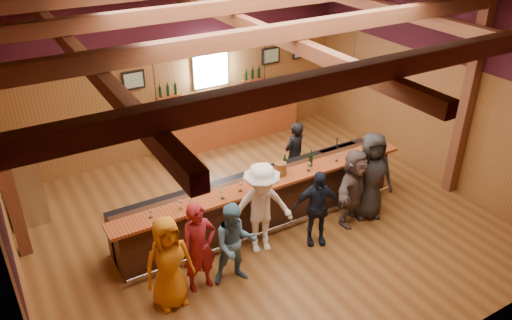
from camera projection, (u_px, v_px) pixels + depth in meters
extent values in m
plane|color=brown|center=(263.00, 223.00, 10.25)|extent=(9.00, 9.00, 0.00)
cube|color=brown|center=(179.00, 65.00, 12.19)|extent=(9.00, 0.04, 4.50)
cube|color=brown|center=(432.00, 241.00, 6.15)|extent=(9.00, 0.04, 4.50)
cube|color=brown|center=(436.00, 81.00, 11.17)|extent=(0.04, 8.00, 4.50)
cube|color=#370F18|center=(175.00, 7.00, 11.50)|extent=(9.00, 0.01, 1.70)
cube|color=#370F18|center=(447.00, 18.00, 10.49)|extent=(0.01, 8.00, 1.70)
cube|color=#582B19|center=(468.00, 97.00, 10.35)|extent=(0.22, 0.22, 4.50)
cube|color=#582B19|center=(396.00, 66.00, 5.96)|extent=(8.80, 0.20, 0.25)
cube|color=#582B19|center=(300.00, 30.00, 7.48)|extent=(8.80, 0.20, 0.25)
cube|color=#582B19|center=(236.00, 6.00, 8.99)|extent=(8.80, 0.20, 0.25)
cube|color=#582B19|center=(83.00, 59.00, 7.02)|extent=(0.18, 7.80, 0.22)
cube|color=#582B19|center=(265.00, 32.00, 8.35)|extent=(0.18, 7.80, 0.22)
cube|color=#582B19|center=(397.00, 12.00, 9.68)|extent=(0.18, 7.80, 0.22)
cube|color=black|center=(264.00, 202.00, 10.00)|extent=(6.00, 0.60, 1.05)
cube|color=brown|center=(269.00, 183.00, 9.60)|extent=(6.30, 0.50, 0.06)
cube|color=black|center=(254.00, 177.00, 10.10)|extent=(6.00, 0.48, 0.05)
cube|color=black|center=(254.00, 196.00, 10.32)|extent=(6.00, 0.48, 0.90)
cube|color=silver|center=(332.00, 155.00, 11.01)|extent=(0.45, 0.40, 0.14)
cube|color=silver|center=(350.00, 150.00, 11.23)|extent=(0.45, 0.40, 0.14)
cylinder|color=silver|center=(274.00, 228.00, 9.86)|extent=(6.00, 0.06, 0.06)
cube|color=brown|center=(230.00, 126.00, 13.38)|extent=(4.00, 0.50, 0.90)
cube|color=black|center=(230.00, 109.00, 13.15)|extent=(4.00, 0.52, 0.05)
cube|color=silver|center=(210.00, 68.00, 12.61)|extent=(0.95, 0.08, 0.95)
cube|color=white|center=(211.00, 69.00, 12.57)|extent=(0.78, 0.01, 0.78)
cube|color=black|center=(133.00, 80.00, 11.69)|extent=(0.55, 0.04, 0.45)
cube|color=silver|center=(134.00, 80.00, 11.67)|extent=(0.45, 0.01, 0.35)
cube|color=black|center=(271.00, 56.00, 13.37)|extent=(0.55, 0.04, 0.45)
cube|color=silver|center=(271.00, 56.00, 13.35)|extent=(0.45, 0.01, 0.35)
cube|color=black|center=(301.00, 50.00, 13.82)|extent=(0.55, 0.04, 0.45)
cube|color=silver|center=(302.00, 50.00, 13.80)|extent=(0.45, 0.01, 0.35)
cube|color=brown|center=(168.00, 96.00, 12.26)|extent=(0.60, 0.18, 0.04)
cylinder|color=black|center=(160.00, 92.00, 12.10)|extent=(0.07, 0.07, 0.26)
cylinder|color=black|center=(168.00, 91.00, 12.19)|extent=(0.07, 0.07, 0.26)
cylinder|color=black|center=(175.00, 89.00, 12.28)|extent=(0.07, 0.07, 0.26)
cube|color=brown|center=(253.00, 80.00, 13.33)|extent=(0.60, 0.18, 0.04)
cylinder|color=black|center=(246.00, 76.00, 13.17)|extent=(0.07, 0.07, 0.26)
cylinder|color=black|center=(253.00, 74.00, 13.25)|extent=(0.07, 0.07, 0.26)
cylinder|color=black|center=(259.00, 73.00, 13.34)|extent=(0.07, 0.07, 0.26)
cylinder|color=black|center=(155.00, 88.00, 7.76)|extent=(0.01, 0.01, 1.25)
sphere|color=#F6610C|center=(159.00, 125.00, 8.06)|extent=(0.24, 0.24, 0.24)
cylinder|color=black|center=(265.00, 68.00, 8.65)|extent=(0.01, 0.01, 1.25)
sphere|color=#F6610C|center=(264.00, 101.00, 8.95)|extent=(0.24, 0.24, 0.24)
cylinder|color=black|center=(354.00, 51.00, 9.54)|extent=(0.01, 0.01, 1.25)
sphere|color=#F6610C|center=(351.00, 82.00, 9.84)|extent=(0.24, 0.24, 0.24)
cube|color=silver|center=(21.00, 182.00, 9.96)|extent=(0.70, 0.70, 1.80)
imported|color=orange|center=(168.00, 263.00, 7.92)|extent=(0.83, 0.55, 1.67)
imported|color=maroon|center=(199.00, 248.00, 8.25)|extent=(0.62, 0.41, 1.68)
imported|color=teal|center=(235.00, 244.00, 8.43)|extent=(0.88, 0.76, 1.56)
imported|color=white|center=(261.00, 209.00, 9.10)|extent=(1.32, 0.95, 1.84)
imported|color=black|center=(317.00, 208.00, 9.37)|extent=(0.99, 0.73, 1.57)
imported|color=#5C4D4A|center=(354.00, 187.00, 9.94)|extent=(1.59, 1.00, 1.64)
imported|color=#232426|center=(370.00, 176.00, 10.09)|extent=(1.07, 0.89, 1.88)
imported|color=black|center=(294.00, 155.00, 11.18)|extent=(0.65, 0.50, 1.60)
cylinder|color=brown|center=(280.00, 169.00, 9.75)|extent=(0.24, 0.24, 0.26)
cylinder|color=black|center=(285.00, 165.00, 9.84)|extent=(0.08, 0.08, 0.28)
cylinder|color=black|center=(285.00, 157.00, 9.75)|extent=(0.03, 0.03, 0.10)
cylinder|color=black|center=(311.00, 160.00, 10.04)|extent=(0.08, 0.08, 0.27)
cylinder|color=black|center=(311.00, 152.00, 9.96)|extent=(0.03, 0.03, 0.09)
cylinder|color=silver|center=(151.00, 217.00, 8.54)|extent=(0.06, 0.06, 0.01)
cylinder|color=silver|center=(151.00, 215.00, 8.51)|extent=(0.01, 0.01, 0.09)
sphere|color=silver|center=(150.00, 211.00, 8.48)|extent=(0.07, 0.07, 0.07)
cylinder|color=silver|center=(180.00, 209.00, 8.75)|extent=(0.08, 0.08, 0.01)
cylinder|color=silver|center=(180.00, 206.00, 8.73)|extent=(0.01, 0.01, 0.11)
sphere|color=silver|center=(180.00, 202.00, 8.68)|extent=(0.09, 0.09, 0.09)
cylinder|color=silver|center=(190.00, 205.00, 8.86)|extent=(0.06, 0.06, 0.01)
cylinder|color=silver|center=(189.00, 203.00, 8.84)|extent=(0.01, 0.01, 0.09)
sphere|color=silver|center=(189.00, 199.00, 8.81)|extent=(0.07, 0.07, 0.07)
cylinder|color=silver|center=(223.00, 199.00, 9.05)|extent=(0.08, 0.08, 0.01)
cylinder|color=silver|center=(222.00, 196.00, 9.02)|extent=(0.01, 0.01, 0.11)
sphere|color=silver|center=(222.00, 192.00, 8.97)|extent=(0.09, 0.09, 0.09)
cylinder|color=silver|center=(241.00, 191.00, 9.27)|extent=(0.08, 0.08, 0.01)
cylinder|color=silver|center=(240.00, 188.00, 9.24)|extent=(0.01, 0.01, 0.11)
sphere|color=silver|center=(240.00, 184.00, 9.19)|extent=(0.09, 0.09, 0.09)
cylinder|color=silver|center=(309.00, 170.00, 9.94)|extent=(0.08, 0.08, 0.01)
cylinder|color=silver|center=(309.00, 168.00, 9.91)|extent=(0.01, 0.01, 0.11)
sphere|color=silver|center=(309.00, 164.00, 9.87)|extent=(0.09, 0.09, 0.09)
cylinder|color=silver|center=(336.00, 161.00, 10.29)|extent=(0.07, 0.07, 0.01)
cylinder|color=silver|center=(337.00, 158.00, 10.26)|extent=(0.01, 0.01, 0.10)
sphere|color=silver|center=(337.00, 155.00, 10.22)|extent=(0.08, 0.08, 0.08)
cylinder|color=silver|center=(357.00, 155.00, 10.50)|extent=(0.07, 0.07, 0.01)
cylinder|color=silver|center=(357.00, 153.00, 10.47)|extent=(0.01, 0.01, 0.10)
sphere|color=silver|center=(357.00, 150.00, 10.43)|extent=(0.08, 0.08, 0.08)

